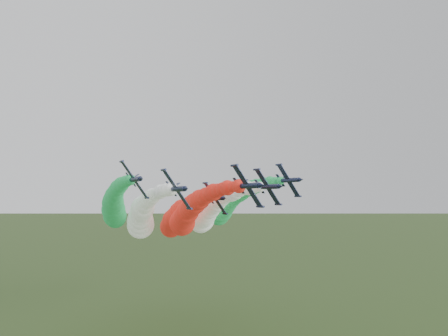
{
  "coord_description": "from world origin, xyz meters",
  "views": [
    {
      "loc": [
        -42.38,
        -74.42,
        41.8
      ],
      "look_at": [
        -0.89,
        10.49,
        47.7
      ],
      "focal_mm": 35.0,
      "sensor_mm": 36.0,
      "label": 1
    }
  ],
  "objects_px": {
    "jet_lead": "(188,214)",
    "jet_outer_right": "(228,205)",
    "jet_inner_left": "(142,216)",
    "jet_inner_right": "(208,212)",
    "jet_trail": "(176,218)",
    "jet_outer_left": "(114,207)"
  },
  "relations": [
    {
      "from": "jet_inner_left",
      "to": "jet_outer_left",
      "type": "xyz_separation_m",
      "value": [
        -6.29,
        8.1,
        2.44
      ]
    },
    {
      "from": "jet_lead",
      "to": "jet_outer_left",
      "type": "distance_m",
      "value": 25.3
    },
    {
      "from": "jet_outer_left",
      "to": "jet_outer_right",
      "type": "xyz_separation_m",
      "value": [
        36.93,
        -2.39,
        0.19
      ]
    },
    {
      "from": "jet_inner_right",
      "to": "jet_inner_left",
      "type": "bearing_deg",
      "value": -179.82
    },
    {
      "from": "jet_lead",
      "to": "jet_outer_left",
      "type": "relative_size",
      "value": 1.0
    },
    {
      "from": "jet_outer_left",
      "to": "jet_outer_right",
      "type": "height_order",
      "value": "jet_outer_right"
    },
    {
      "from": "jet_lead",
      "to": "jet_outer_right",
      "type": "bearing_deg",
      "value": 39.29
    },
    {
      "from": "jet_inner_left",
      "to": "jet_inner_right",
      "type": "bearing_deg",
      "value": 0.18
    },
    {
      "from": "jet_inner_right",
      "to": "jet_outer_right",
      "type": "relative_size",
      "value": 1.0
    },
    {
      "from": "jet_inner_left",
      "to": "jet_lead",
      "type": "bearing_deg",
      "value": -49.01
    },
    {
      "from": "jet_lead",
      "to": "jet_trail",
      "type": "bearing_deg",
      "value": 77.62
    },
    {
      "from": "jet_inner_left",
      "to": "jet_outer_right",
      "type": "height_order",
      "value": "jet_outer_right"
    },
    {
      "from": "jet_inner_right",
      "to": "jet_outer_left",
      "type": "height_order",
      "value": "jet_outer_left"
    },
    {
      "from": "jet_inner_left",
      "to": "jet_inner_right",
      "type": "distance_m",
      "value": 20.88
    },
    {
      "from": "jet_inner_left",
      "to": "jet_outer_right",
      "type": "distance_m",
      "value": 31.28
    },
    {
      "from": "jet_inner_right",
      "to": "jet_trail",
      "type": "height_order",
      "value": "jet_inner_right"
    },
    {
      "from": "jet_outer_right",
      "to": "jet_trail",
      "type": "relative_size",
      "value": 1.0
    },
    {
      "from": "jet_inner_left",
      "to": "jet_inner_right",
      "type": "relative_size",
      "value": 1.01
    },
    {
      "from": "jet_lead",
      "to": "jet_inner_right",
      "type": "relative_size",
      "value": 0.99
    },
    {
      "from": "jet_lead",
      "to": "jet_inner_left",
      "type": "xyz_separation_m",
      "value": [
        -9.84,
        11.32,
        -0.74
      ]
    },
    {
      "from": "jet_lead",
      "to": "jet_inner_right",
      "type": "xyz_separation_m",
      "value": [
        11.04,
        11.39,
        -0.09
      ]
    },
    {
      "from": "jet_lead",
      "to": "jet_inner_right",
      "type": "distance_m",
      "value": 15.86
    }
  ]
}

